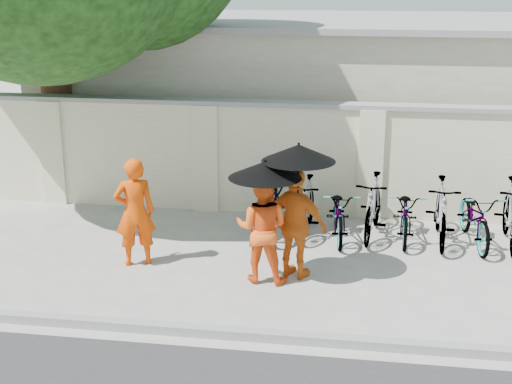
# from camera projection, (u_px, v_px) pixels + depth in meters

# --- Properties ---
(ground) EXTENTS (80.00, 80.00, 0.00)m
(ground) POSITION_uv_depth(u_px,v_px,m) (229.00, 279.00, 10.43)
(ground) COLOR #AEA99E
(kerb) EXTENTS (40.00, 0.16, 0.12)m
(kerb) POSITION_uv_depth(u_px,v_px,m) (204.00, 331.00, 8.81)
(kerb) COLOR gray
(kerb) RESTS_ON ground
(compound_wall) EXTENTS (20.00, 0.30, 2.00)m
(compound_wall) POSITION_uv_depth(u_px,v_px,m) (315.00, 161.00, 13.01)
(compound_wall) COLOR beige
(compound_wall) RESTS_ON ground
(building_behind) EXTENTS (14.00, 6.00, 3.20)m
(building_behind) POSITION_uv_depth(u_px,v_px,m) (371.00, 96.00, 16.28)
(building_behind) COLOR beige
(building_behind) RESTS_ON ground
(monk_left) EXTENTS (0.72, 0.62, 1.68)m
(monk_left) POSITION_uv_depth(u_px,v_px,m) (135.00, 212.00, 10.76)
(monk_left) COLOR #E94404
(monk_left) RESTS_ON ground
(monk_center) EXTENTS (0.83, 0.67, 1.61)m
(monk_center) POSITION_uv_depth(u_px,v_px,m) (262.00, 228.00, 10.18)
(monk_center) COLOR #F85918
(monk_center) RESTS_ON ground
(parasol_center) EXTENTS (1.03, 1.03, 0.90)m
(parasol_center) POSITION_uv_depth(u_px,v_px,m) (265.00, 170.00, 9.83)
(parasol_center) COLOR black
(parasol_center) RESTS_ON ground
(monk_right) EXTENTS (1.04, 0.75, 1.63)m
(monk_right) POSITION_uv_depth(u_px,v_px,m) (296.00, 224.00, 10.29)
(monk_right) COLOR orange
(monk_right) RESTS_ON ground
(parasol_right) EXTENTS (1.05, 1.05, 1.10)m
(parasol_right) POSITION_uv_depth(u_px,v_px,m) (299.00, 153.00, 9.89)
(parasol_right) COLOR black
(parasol_right) RESTS_ON ground
(bike_0) EXTENTS (0.87, 2.02, 1.03)m
(bike_0) POSITION_uv_depth(u_px,v_px,m) (275.00, 203.00, 12.22)
(bike_0) COLOR gray
(bike_0) RESTS_ON ground
(bike_1) EXTENTS (0.55, 1.64, 0.97)m
(bike_1) POSITION_uv_depth(u_px,v_px,m) (307.00, 206.00, 12.13)
(bike_1) COLOR gray
(bike_1) RESTS_ON ground
(bike_2) EXTENTS (0.75, 1.73, 0.89)m
(bike_2) POSITION_uv_depth(u_px,v_px,m) (339.00, 213.00, 11.92)
(bike_2) COLOR gray
(bike_2) RESTS_ON ground
(bike_3) EXTENTS (0.74, 1.81, 1.06)m
(bike_3) POSITION_uv_depth(u_px,v_px,m) (373.00, 207.00, 11.98)
(bike_3) COLOR gray
(bike_3) RESTS_ON ground
(bike_4) EXTENTS (0.65, 1.70, 0.88)m
(bike_4) POSITION_uv_depth(u_px,v_px,m) (406.00, 214.00, 11.89)
(bike_4) COLOR gray
(bike_4) RESTS_ON ground
(bike_5) EXTENTS (0.55, 1.78, 1.06)m
(bike_5) POSITION_uv_depth(u_px,v_px,m) (441.00, 212.00, 11.72)
(bike_5) COLOR gray
(bike_5) RESTS_ON ground
(bike_6) EXTENTS (0.81, 1.83, 0.93)m
(bike_6) POSITION_uv_depth(u_px,v_px,m) (475.00, 217.00, 11.66)
(bike_6) COLOR gray
(bike_6) RESTS_ON ground
(bike_7) EXTENTS (0.64, 1.86, 1.10)m
(bike_7) POSITION_uv_depth(u_px,v_px,m) (511.00, 214.00, 11.54)
(bike_7) COLOR gray
(bike_7) RESTS_ON ground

